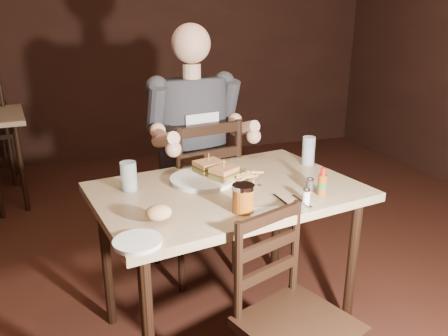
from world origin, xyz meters
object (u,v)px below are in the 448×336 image
object	(u,v)px
chair_far	(194,197)
diner	(196,115)
chair_near	(298,326)
dinner_plate	(203,180)
main_table	(227,204)
glass_left	(129,176)
side_plate	(138,243)
syrup_dispenser	(243,198)
glass_right	(308,151)
hot_sauce	(322,182)

from	to	relation	value
chair_far	diner	size ratio (longest dim) A/B	1.00
chair_near	dinner_plate	size ratio (longest dim) A/B	2.71
dinner_plate	main_table	bearing A→B (deg)	-51.02
glass_left	side_plate	xyz separation A→B (m)	(-0.03, -0.53, -0.06)
dinner_plate	glass_left	size ratio (longest dim) A/B	2.27
main_table	glass_left	bearing A→B (deg)	165.74
main_table	diner	bearing A→B (deg)	90.41
main_table	chair_far	bearing A→B (deg)	91.49
chair_far	diner	xyz separation A→B (m)	(0.01, -0.05, 0.51)
syrup_dispenser	side_plate	bearing A→B (deg)	-172.31
dinner_plate	glass_right	bearing A→B (deg)	7.67
glass_right	hot_sauce	distance (m)	0.43
side_plate	diner	bearing A→B (deg)	64.44
side_plate	main_table	bearing A→B (deg)	41.89
chair_far	side_plate	size ratio (longest dim) A/B	5.92
main_table	dinner_plate	bearing A→B (deg)	128.98
diner	glass_left	bearing A→B (deg)	-147.68
chair_far	glass_right	xyz separation A→B (m)	(0.53, -0.41, 0.35)
diner	glass_left	size ratio (longest dim) A/B	7.36
main_table	hot_sauce	xyz separation A→B (m)	(0.37, -0.21, 0.15)
glass_left	glass_right	distance (m)	0.95
diner	side_plate	distance (m)	1.09
side_plate	hot_sauce	bearing A→B (deg)	13.81
main_table	syrup_dispenser	distance (m)	0.31
diner	glass_right	size ratio (longest dim) A/B	6.42
chair_far	syrup_dispenser	size ratio (longest dim) A/B	8.46
side_plate	dinner_plate	bearing A→B (deg)	54.38
glass_right	syrup_dispenser	xyz separation A→B (m)	(-0.54, -0.46, -0.02)
chair_far	side_plate	bearing A→B (deg)	52.90
chair_far	chair_near	xyz separation A→B (m)	(0.11, -1.17, -0.08)
chair_far	glass_right	size ratio (longest dim) A/B	6.42
main_table	glass_right	size ratio (longest dim) A/B	8.56
dinner_plate	side_plate	xyz separation A→B (m)	(-0.38, -0.53, -0.00)
chair_near	side_plate	distance (m)	0.68
main_table	side_plate	xyz separation A→B (m)	(-0.46, -0.42, 0.09)
glass_left	hot_sauce	distance (m)	0.86
hot_sauce	dinner_plate	bearing A→B (deg)	144.98
main_table	chair_far	distance (m)	0.63
main_table	glass_right	bearing A→B (deg)	20.20
dinner_plate	side_plate	size ratio (longest dim) A/B	1.83
dinner_plate	hot_sauce	world-z (taller)	hot_sauce
side_plate	chair_near	bearing A→B (deg)	-15.58
chair_near	hot_sauce	bearing A→B (deg)	31.64
chair_far	diner	world-z (taller)	diner
diner	syrup_dispenser	xyz separation A→B (m)	(-0.02, -0.82, -0.17)
diner	dinner_plate	xyz separation A→B (m)	(-0.08, -0.44, -0.22)
glass_right	syrup_dispenser	distance (m)	0.71
chair_far	glass_left	size ratio (longest dim) A/B	7.36
main_table	dinner_plate	distance (m)	0.17
diner	glass_right	distance (m)	0.65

